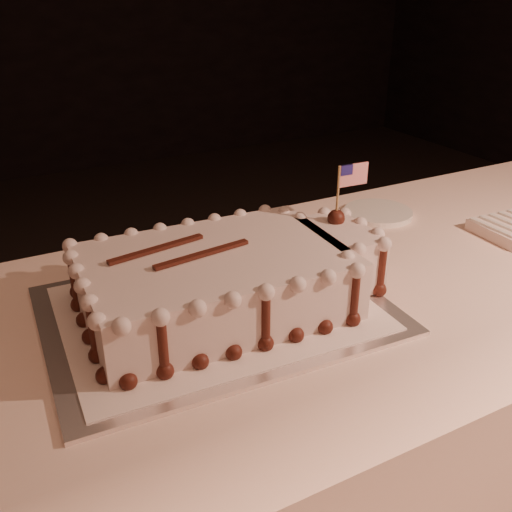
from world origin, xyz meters
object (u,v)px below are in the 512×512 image
banquet_table (329,429)px  sheet_cake (232,277)px  cake_board (216,310)px  side_plate (378,213)px

banquet_table → sheet_cake: sheet_cake is taller
banquet_table → cake_board: size_ratio=4.10×
sheet_cake → side_plate: sheet_cake is taller
sheet_cake → banquet_table: bearing=-3.1°
sheet_cake → side_plate: bearing=23.8°
banquet_table → sheet_cake: 0.49m
banquet_table → side_plate: (0.29, 0.24, 0.38)m
banquet_table → side_plate: side_plate is taller
side_plate → cake_board: bearing=-157.5°
banquet_table → sheet_cake: bearing=176.9°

